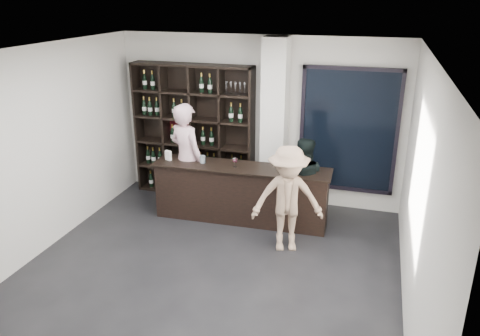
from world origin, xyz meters
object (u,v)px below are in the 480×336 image
(wine_shelf, at_px, (194,132))
(taster_black, at_px, (302,183))
(tasting_counter, at_px, (241,193))
(taster_pink, at_px, (187,159))
(customer, at_px, (288,199))

(wine_shelf, bearing_deg, taster_black, -18.80)
(tasting_counter, height_order, taster_pink, taster_pink)
(wine_shelf, height_order, taster_black, wine_shelf)
(customer, bearing_deg, wine_shelf, 126.64)
(tasting_counter, distance_m, taster_pink, 1.09)
(customer, bearing_deg, tasting_counter, 125.45)
(taster_pink, height_order, taster_black, taster_pink)
(taster_black, bearing_deg, tasting_counter, -4.32)
(tasting_counter, bearing_deg, taster_black, 3.95)
(taster_pink, relative_size, taster_black, 1.28)
(wine_shelf, distance_m, taster_pink, 0.78)
(wine_shelf, height_order, taster_pink, wine_shelf)
(taster_pink, distance_m, customer, 2.04)
(tasting_counter, height_order, taster_black, taster_black)
(taster_black, bearing_deg, wine_shelf, -29.01)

